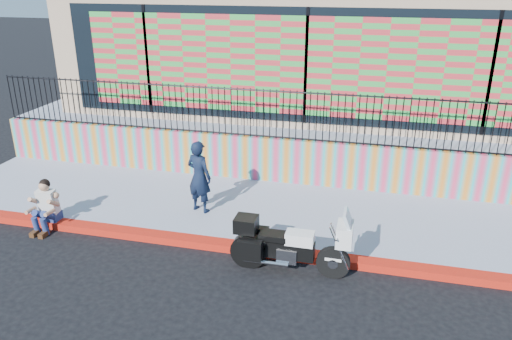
% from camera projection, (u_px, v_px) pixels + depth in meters
% --- Properties ---
extents(ground, '(90.00, 90.00, 0.00)m').
position_uv_depth(ground, '(268.00, 254.00, 9.49)').
color(ground, black).
rests_on(ground, ground).
extents(red_curb, '(16.00, 0.30, 0.15)m').
position_uv_depth(red_curb, '(268.00, 251.00, 9.47)').
color(red_curb, '#A5110B').
rests_on(red_curb, ground).
extents(sidewalk, '(16.00, 3.00, 0.15)m').
position_uv_depth(sidewalk, '(284.00, 213.00, 10.95)').
color(sidewalk, '#898EA4').
rests_on(sidewalk, ground).
extents(mural_wall, '(16.00, 0.20, 1.10)m').
position_uv_depth(mural_wall, '(297.00, 162.00, 12.17)').
color(mural_wall, '#DB3962').
rests_on(mural_wall, sidewalk).
extents(metal_fence, '(15.80, 0.04, 1.20)m').
position_uv_depth(metal_fence, '(299.00, 116.00, 11.74)').
color(metal_fence, black).
rests_on(metal_fence, mural_wall).
extents(elevated_platform, '(16.00, 10.00, 1.25)m').
position_uv_depth(elevated_platform, '(322.00, 112.00, 16.79)').
color(elevated_platform, '#898EA4').
rests_on(elevated_platform, ground).
extents(storefront_building, '(14.00, 8.06, 4.00)m').
position_uv_depth(storefront_building, '(326.00, 32.00, 15.63)').
color(storefront_building, tan).
rests_on(storefront_building, elevated_platform).
extents(police_motorcycle, '(2.11, 0.70, 1.31)m').
position_uv_depth(police_motorcycle, '(288.00, 244.00, 8.77)').
color(police_motorcycle, black).
rests_on(police_motorcycle, ground).
extents(police_officer, '(0.67, 0.54, 1.59)m').
position_uv_depth(police_officer, '(199.00, 177.00, 10.62)').
color(police_officer, black).
rests_on(police_officer, sidewalk).
extents(seated_man, '(0.54, 0.71, 1.06)m').
position_uv_depth(seated_man, '(44.00, 210.00, 10.23)').
color(seated_man, navy).
rests_on(seated_man, ground).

